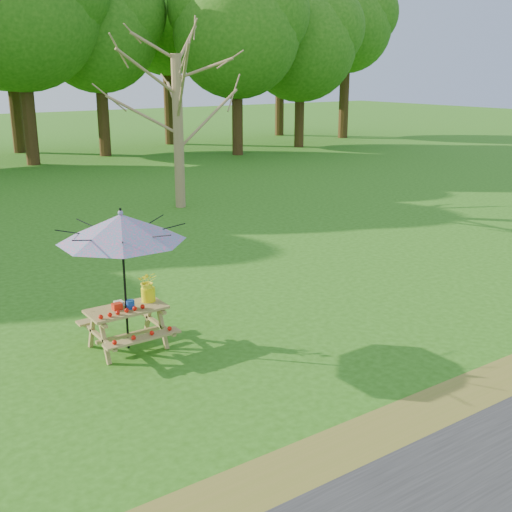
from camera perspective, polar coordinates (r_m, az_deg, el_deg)
ground at (r=9.87m, az=-0.52°, el=-9.07°), size 120.00×120.00×0.00m
drygrass_strip at (r=8.00m, az=11.35°, el=-15.93°), size 120.00×1.20×0.01m
picnic_table at (r=10.28m, az=-11.35°, el=-6.35°), size 1.20×1.32×0.67m
patio_umbrella at (r=9.79m, az=-11.88°, el=2.46°), size 2.53×2.53×2.25m
produce_bins at (r=10.15m, az=-11.71°, el=-4.27°), size 0.32×0.35×0.13m
tomatoes_row at (r=9.94m, az=-11.84°, el=-4.84°), size 0.77×0.13×0.07m
flower_bucket at (r=10.30m, az=-9.59°, el=-2.59°), size 0.38×0.36×0.50m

